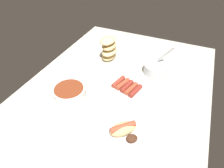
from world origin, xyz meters
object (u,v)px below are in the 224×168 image
bread_stack (109,48)px  bowl_chili (69,92)px  bowl_coleslaw (156,68)px  plate_hotdog_assembled (123,132)px  plate_sausages (127,88)px

bread_stack → bowl_chili: bearing=174.2°
bowl_coleslaw → plate_hotdog_assembled: (-45.55, 1.68, -1.39)cm
bowl_chili → bread_stack: bearing=-5.8°
bowl_chili → bowl_coleslaw: bearing=-43.9°
bread_stack → bowl_chili: (-37.61, 3.83, -4.70)cm
plate_sausages → bread_stack: 30.66cm
bread_stack → bowl_chili: 38.09cm
bowl_chili → bowl_coleslaw: size_ratio=1.03×
bowl_chili → plate_sausages: bearing=-57.5°
bowl_chili → plate_hotdog_assembled: bearing=-108.3°
plate_sausages → bowl_chili: size_ratio=1.47×
bowl_coleslaw → plate_sausages: bearing=153.7°
plate_sausages → bread_stack: size_ratio=1.60×
bowl_chili → plate_hotdog_assembled: (-10.57, -31.93, -0.77)cm
bread_stack → bowl_coleslaw: bearing=-95.1°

